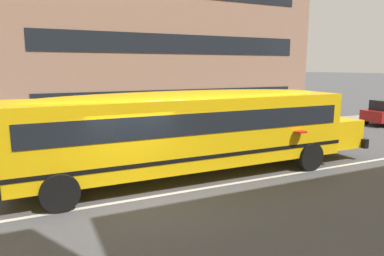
% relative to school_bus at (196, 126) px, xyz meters
% --- Properties ---
extents(ground_plane, '(400.00, 400.00, 0.00)m').
position_rel_school_bus_xyz_m(ground_plane, '(-2.62, -1.36, -1.78)').
color(ground_plane, '#4C4C4F').
extents(sidewalk_far, '(120.00, 3.00, 0.01)m').
position_rel_school_bus_xyz_m(sidewalk_far, '(-2.62, 6.92, -1.77)').
color(sidewalk_far, gray).
rests_on(sidewalk_far, ground_plane).
extents(lane_centreline, '(110.00, 0.16, 0.01)m').
position_rel_school_bus_xyz_m(lane_centreline, '(-2.62, -1.36, -1.78)').
color(lane_centreline, silver).
rests_on(lane_centreline, ground_plane).
extents(school_bus, '(13.39, 3.16, 2.99)m').
position_rel_school_bus_xyz_m(school_bus, '(0.00, 0.00, 0.00)').
color(school_bus, yellow).
rests_on(school_bus, ground_plane).
extents(apartment_block_far_centre, '(19.47, 9.06, 13.30)m').
position_rel_school_bus_xyz_m(apartment_block_far_centre, '(2.98, 12.92, 4.87)').
color(apartment_block_far_centre, '#93705B').
rests_on(apartment_block_far_centre, ground_plane).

